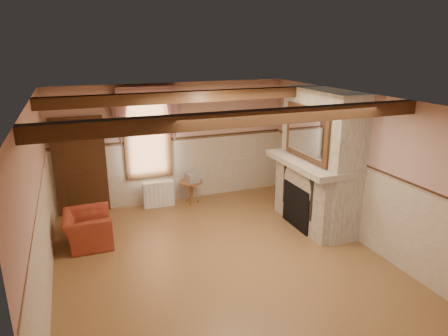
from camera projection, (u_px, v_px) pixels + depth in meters
name	position (u px, v px, depth m)	size (l,w,h in m)	color
floor	(218.00, 257.00, 7.08)	(5.50, 6.00, 0.01)	brown
ceiling	(217.00, 99.00, 6.25)	(5.50, 6.00, 0.01)	silver
wall_back	(173.00, 143.00, 9.34)	(5.50, 0.02, 2.80)	tan
wall_front	(321.00, 277.00, 4.00)	(5.50, 0.02, 2.80)	tan
wall_left	(38.00, 206.00, 5.72)	(0.02, 6.00, 2.80)	tan
wall_right	(353.00, 166.00, 7.61)	(0.02, 6.00, 2.80)	tan
wainscot	(218.00, 219.00, 6.86)	(5.50, 6.00, 1.50)	beige
chair_rail	(218.00, 178.00, 6.64)	(5.50, 6.00, 0.08)	black
firebox	(299.00, 206.00, 8.17)	(0.20, 0.95, 0.90)	black
armchair	(88.00, 229.00, 7.47)	(0.97, 0.85, 0.63)	maroon
side_table	(191.00, 192.00, 9.43)	(0.53, 0.53, 0.55)	brown
book_stack	(192.00, 177.00, 9.30)	(0.26, 0.32, 0.20)	#B7AD8C
radiator	(159.00, 194.00, 9.24)	(0.70, 0.18, 0.60)	silver
bowl	(308.00, 155.00, 8.10)	(0.38, 0.38, 0.09)	brown
mantel_clock	(292.00, 145.00, 8.65)	(0.14, 0.24, 0.20)	black
oil_lamp	(297.00, 145.00, 8.48)	(0.11, 0.11, 0.28)	gold
candle_red	(331.00, 164.00, 7.41)	(0.06, 0.06, 0.16)	maroon
jar_yellow	(322.00, 160.00, 7.68)	(0.06, 0.06, 0.12)	yellow
fireplace	(320.00, 159.00, 8.04)	(0.85, 2.00, 2.80)	gray
mantel	(312.00, 162.00, 7.99)	(1.05, 2.05, 0.12)	gray
overmantel_mirror	(306.00, 133.00, 7.74)	(0.06, 1.44, 1.04)	silver
door	(80.00, 168.00, 8.67)	(1.10, 0.10, 2.10)	black
window	(147.00, 135.00, 9.03)	(1.06, 0.08, 2.02)	white
window_drapes	(147.00, 109.00, 8.77)	(1.30, 0.14, 1.40)	gray
ceiling_beam_front	(249.00, 118.00, 5.21)	(5.50, 0.18, 0.20)	black
ceiling_beam_back	(195.00, 96.00, 7.35)	(5.50, 0.18, 0.20)	black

